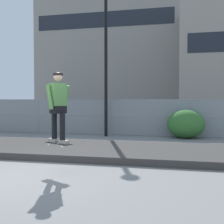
% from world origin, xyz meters
% --- Properties ---
extents(ground_plane, '(120.00, 120.00, 0.00)m').
position_xyz_m(ground_plane, '(0.00, 0.00, 0.00)').
color(ground_plane, slate).
extents(gravel_berm, '(11.66, 3.41, 0.21)m').
position_xyz_m(gravel_berm, '(0.00, 3.34, 0.11)').
color(gravel_berm, '#3D3A38').
rests_on(gravel_berm, ground_plane).
extents(skateboard, '(0.80, 0.56, 0.07)m').
position_xyz_m(skateboard, '(0.64, 0.42, 0.74)').
color(skateboard, black).
extents(skater, '(0.68, 0.62, 1.69)m').
position_xyz_m(skater, '(0.64, 0.42, 1.71)').
color(skater, gray).
rests_on(skater, skateboard).
extents(chain_fence, '(24.27, 0.06, 1.85)m').
position_xyz_m(chain_fence, '(-0.00, 8.52, 0.93)').
color(chain_fence, gray).
rests_on(chain_fence, ground_plane).
extents(street_lamp, '(0.44, 0.44, 7.53)m').
position_xyz_m(street_lamp, '(-0.08, 8.00, 4.62)').
color(street_lamp, black).
rests_on(street_lamp, ground_plane).
extents(parked_car_near, '(4.54, 2.25, 1.66)m').
position_xyz_m(parked_car_near, '(-2.27, 12.34, 0.84)').
color(parked_car_near, '#474C54').
rests_on(parked_car_near, ground_plane).
extents(parked_car_mid, '(4.55, 2.25, 1.66)m').
position_xyz_m(parked_car_mid, '(4.51, 12.46, 0.84)').
color(parked_car_mid, black).
rests_on(parked_car_mid, ground_plane).
extents(library_building, '(24.42, 12.53, 23.94)m').
position_xyz_m(library_building, '(-8.44, 45.88, 11.97)').
color(library_building, gray).
rests_on(library_building, ground_plane).
extents(shrub_left, '(1.74, 1.43, 1.35)m').
position_xyz_m(shrub_left, '(3.80, 8.05, 0.67)').
color(shrub_left, '#336B2D').
rests_on(shrub_left, ground_plane).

